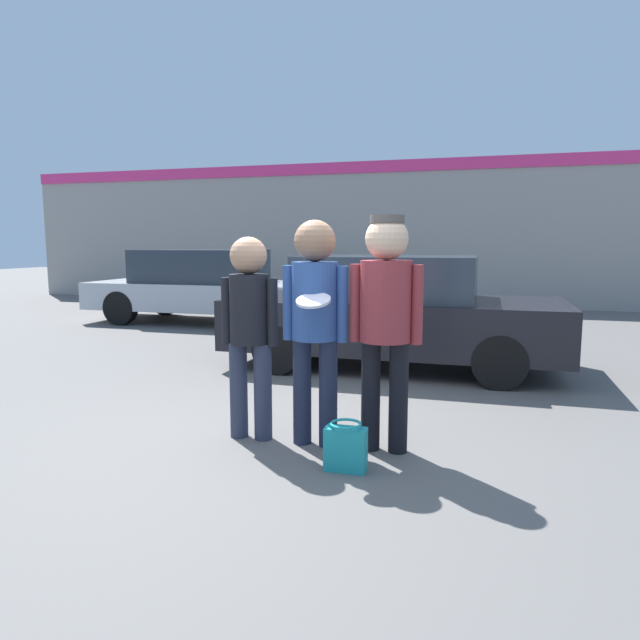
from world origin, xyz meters
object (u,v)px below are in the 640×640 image
(person_left, at_px, (250,321))
(parked_car_far, at_px, (204,286))
(person_right, at_px, (386,308))
(shrub, at_px, (324,284))
(person_middle_with_frisbee, at_px, (315,310))
(parked_car_near, at_px, (393,312))
(handbag, at_px, (346,447))

(person_left, relative_size, parked_car_far, 0.36)
(person_left, height_order, person_right, person_right)
(person_right, height_order, parked_car_far, person_right)
(shrub, bearing_deg, person_middle_with_frisbee, -74.40)
(person_middle_with_frisbee, distance_m, parked_car_near, 3.16)
(person_middle_with_frisbee, xyz_separation_m, parked_car_near, (0.12, 3.14, -0.37))
(parked_car_near, bearing_deg, shrub, 112.90)
(person_right, bearing_deg, person_middle_with_frisbee, -177.82)
(handbag, bearing_deg, person_left, 153.76)
(person_middle_with_frisbee, bearing_deg, handbag, -51.20)
(shrub, distance_m, handbag, 11.05)
(parked_car_far, bearing_deg, handbag, -55.39)
(parked_car_far, bearing_deg, person_right, -52.28)
(person_right, height_order, parked_car_near, person_right)
(person_right, bearing_deg, shrub, 108.56)
(person_left, bearing_deg, parked_car_far, 120.66)
(shrub, bearing_deg, person_right, -71.44)
(shrub, relative_size, handbag, 3.17)
(parked_car_near, xyz_separation_m, shrub, (-2.95, 6.97, -0.17))
(person_left, bearing_deg, parked_car_near, 77.64)
(person_middle_with_frisbee, xyz_separation_m, shrub, (-2.82, 10.11, -0.54))
(person_right, distance_m, parked_car_far, 7.99)
(person_middle_with_frisbee, relative_size, shrub, 1.60)
(person_middle_with_frisbee, distance_m, handbag, 1.10)
(person_middle_with_frisbee, distance_m, person_right, 0.57)
(person_middle_with_frisbee, bearing_deg, person_right, 2.18)
(parked_car_near, xyz_separation_m, parked_car_far, (-4.44, 3.20, 0.02))
(person_left, height_order, person_middle_with_frisbee, person_middle_with_frisbee)
(person_middle_with_frisbee, bearing_deg, parked_car_near, 87.77)
(parked_car_near, relative_size, parked_car_far, 0.91)
(shrub, bearing_deg, person_left, -77.41)
(person_left, distance_m, person_right, 1.14)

